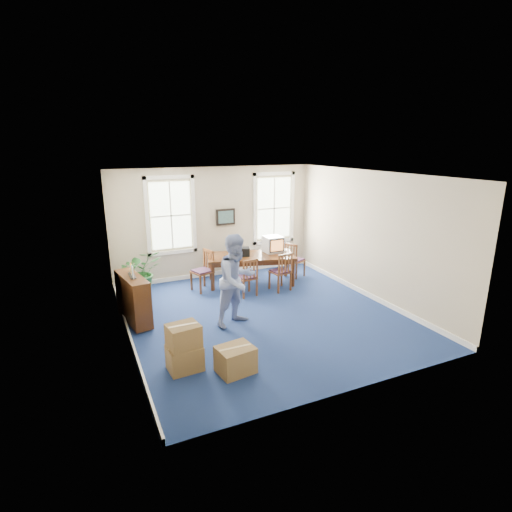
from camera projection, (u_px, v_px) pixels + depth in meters
name	position (u px, v px, depth m)	size (l,w,h in m)	color
floor	(263.00, 315.00, 9.25)	(6.50, 6.50, 0.00)	navy
ceiling	(263.00, 174.00, 8.38)	(6.50, 6.50, 0.00)	white
wall_back	(215.00, 222.00, 11.66)	(6.50, 6.50, 0.00)	#B8A88C
wall_front	(356.00, 298.00, 5.97)	(6.50, 6.50, 0.00)	#B8A88C
wall_left	(121.00, 264.00, 7.62)	(6.50, 6.50, 0.00)	#B8A88C
wall_right	(371.00, 236.00, 10.01)	(6.50, 6.50, 0.00)	#B8A88C
baseboard_back	(217.00, 273.00, 12.06)	(6.00, 0.04, 0.12)	white
baseboard_left	(130.00, 337.00, 8.05)	(0.04, 6.50, 0.12)	white
baseboard_right	(365.00, 293.00, 10.42)	(0.04, 6.50, 0.12)	white
window_left	(171.00, 216.00, 11.05)	(1.40, 0.12, 2.20)	white
window_right	(274.00, 208.00, 12.32)	(1.40, 0.12, 2.20)	white
wall_picture	(226.00, 217.00, 11.70)	(0.58, 0.06, 0.48)	black
conference_table	(251.00, 269.00, 11.26)	(2.42, 1.10, 0.82)	#472510
crt_tv	(273.00, 244.00, 11.41)	(0.50, 0.54, 0.45)	#B7B7BC
game_console	(284.00, 250.00, 11.55)	(0.16, 0.20, 0.05)	white
equipment_bag	(241.00, 252.00, 11.05)	(0.46, 0.30, 0.23)	black
chair_near_left	(246.00, 277.00, 10.31)	(0.46, 0.46, 1.01)	brown
chair_near_right	(280.00, 271.00, 10.70)	(0.48, 0.48, 1.06)	brown
chair_end_left	(202.00, 271.00, 10.65)	(0.49, 0.49, 1.09)	brown
chair_end_right	(295.00, 259.00, 11.79)	(0.47, 0.47, 1.04)	brown
man	(237.00, 280.00, 8.55)	(0.98, 0.76, 2.01)	#8596C7
credenza	(133.00, 300.00, 8.75)	(0.38, 1.33, 1.04)	#472510
brochure_rack	(132.00, 271.00, 8.58)	(0.11, 0.64, 0.28)	#99999E
potted_plant	(141.00, 272.00, 10.46)	(1.05, 0.92, 1.17)	#1D501F
cardboard_boxes	(195.00, 341.00, 7.09)	(1.56, 1.56, 0.89)	olive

